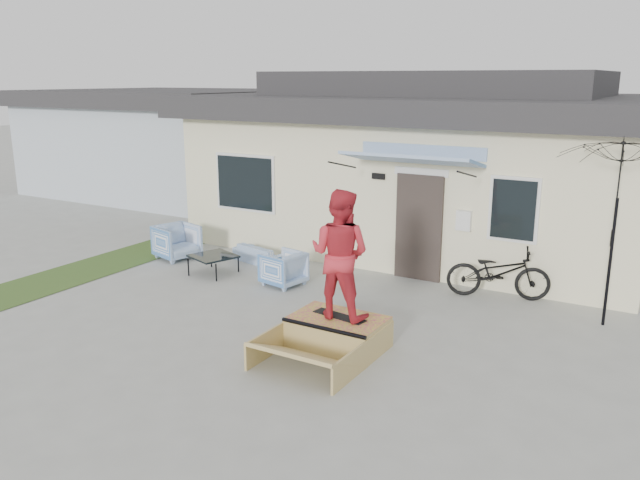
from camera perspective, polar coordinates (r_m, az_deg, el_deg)
The scene contains 13 objects.
ground at distance 9.72m, azimuth -6.97°, elevation -9.52°, with size 90.00×90.00×0.00m, color gray.
grass_strip at distance 14.49m, azimuth -18.75°, elevation -2.10°, with size 1.40×8.00×0.01m, color #324E1F.
house at distance 16.11m, azimuth 10.27°, elevation 7.07°, with size 10.80×8.49×4.10m.
neighbor_house at distance 23.43m, azimuth -13.04°, elevation 8.75°, with size 8.60×7.60×3.50m.
loveseat at distance 13.89m, azimuth -5.30°, elevation -0.98°, with size 1.32×0.39×0.52m, color #3A72BD.
armchair_left at distance 14.44m, azimuth -12.68°, elevation -0.01°, with size 0.82×0.77×0.85m, color #3A72BD.
armchair_right at distance 12.33m, azimuth -3.31°, elevation -2.41°, with size 0.71×0.67×0.73m, color #3A72BD.
coffee_table at distance 13.23m, azimuth -9.49°, elevation -2.18°, with size 0.80×0.80×0.40m, color black.
bicycle at distance 11.98m, azimuth 15.68°, elevation -2.33°, with size 0.64×1.83×1.17m, color black.
patio_umbrella at distance 10.98m, azimuth 24.87°, elevation 1.62°, with size 2.21×2.09×2.20m.
skate_ramp at distance 9.59m, azimuth 1.59°, elevation -8.26°, with size 1.37×1.82×0.46m, color tan, non-canonical shape.
skateboard at distance 9.54m, azimuth 1.74°, elevation -6.75°, with size 0.86×0.22×0.05m, color black.
skater at distance 9.23m, azimuth 1.78°, elevation -1.06°, with size 0.93×0.72×1.91m, color red.
Camera 1 is at (5.43, -7.04, 3.91)m, focal length 35.80 mm.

